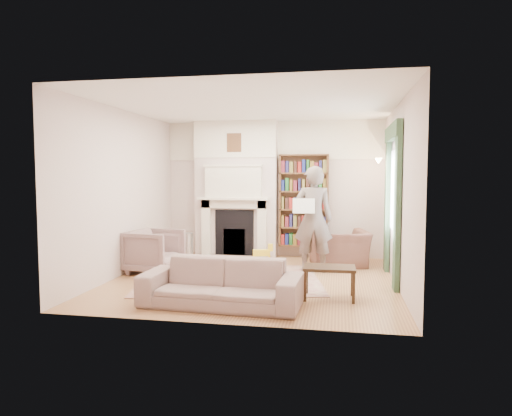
% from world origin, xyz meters
% --- Properties ---
extents(floor, '(4.50, 4.50, 0.00)m').
position_xyz_m(floor, '(0.00, 0.00, 0.00)').
color(floor, '#8F5B39').
rests_on(floor, ground).
extents(ceiling, '(4.50, 4.50, 0.00)m').
position_xyz_m(ceiling, '(0.00, 0.00, 2.80)').
color(ceiling, white).
rests_on(ceiling, wall_back).
extents(wall_back, '(4.50, 0.00, 4.50)m').
position_xyz_m(wall_back, '(0.00, 2.25, 1.40)').
color(wall_back, beige).
rests_on(wall_back, floor).
extents(wall_front, '(4.50, 0.00, 4.50)m').
position_xyz_m(wall_front, '(0.00, -2.25, 1.40)').
color(wall_front, beige).
rests_on(wall_front, floor).
extents(wall_left, '(0.00, 4.50, 4.50)m').
position_xyz_m(wall_left, '(-2.25, 0.00, 1.40)').
color(wall_left, beige).
rests_on(wall_left, floor).
extents(wall_right, '(0.00, 4.50, 4.50)m').
position_xyz_m(wall_right, '(2.25, 0.00, 1.40)').
color(wall_right, beige).
rests_on(wall_right, floor).
extents(fireplace, '(1.70, 0.58, 2.80)m').
position_xyz_m(fireplace, '(-0.75, 2.05, 1.39)').
color(fireplace, beige).
rests_on(fireplace, floor).
extents(bookcase, '(1.00, 0.24, 1.85)m').
position_xyz_m(bookcase, '(0.65, 2.12, 1.18)').
color(bookcase, brown).
rests_on(bookcase, floor).
extents(window, '(0.02, 0.90, 1.30)m').
position_xyz_m(window, '(2.23, 0.40, 1.45)').
color(window, silver).
rests_on(window, wall_right).
extents(curtain_left, '(0.07, 0.32, 2.40)m').
position_xyz_m(curtain_left, '(2.20, -0.30, 1.20)').
color(curtain_left, '#304B33').
rests_on(curtain_left, floor).
extents(curtain_right, '(0.07, 0.32, 2.40)m').
position_xyz_m(curtain_right, '(2.20, 1.10, 1.20)').
color(curtain_right, '#304B33').
rests_on(curtain_right, floor).
extents(pelmet, '(0.09, 1.70, 0.24)m').
position_xyz_m(pelmet, '(2.19, 0.40, 2.38)').
color(pelmet, '#304B33').
rests_on(pelmet, wall_right).
extents(wall_sconce, '(0.20, 0.24, 0.24)m').
position_xyz_m(wall_sconce, '(2.03, 1.50, 1.90)').
color(wall_sconce, gold).
rests_on(wall_sconce, wall_right).
extents(rug, '(3.23, 2.72, 0.01)m').
position_xyz_m(rug, '(-0.36, -0.11, 0.01)').
color(rug, beige).
rests_on(rug, floor).
extents(armchair_reading, '(1.19, 1.10, 0.66)m').
position_xyz_m(armchair_reading, '(1.37, 1.37, 0.33)').
color(armchair_reading, '#53342C').
rests_on(armchair_reading, floor).
extents(armchair_left, '(0.94, 0.92, 0.76)m').
position_xyz_m(armchair_left, '(-1.78, 0.19, 0.38)').
color(armchair_left, gray).
rests_on(armchair_left, floor).
extents(sofa, '(2.11, 0.91, 0.60)m').
position_xyz_m(sofa, '(-0.13, -1.55, 0.30)').
color(sofa, gray).
rests_on(sofa, floor).
extents(man_reading, '(0.72, 0.51, 1.85)m').
position_xyz_m(man_reading, '(0.92, 0.77, 0.93)').
color(man_reading, '#63564F').
rests_on(man_reading, floor).
extents(newspaper, '(0.39, 0.15, 0.25)m').
position_xyz_m(newspaper, '(0.77, 0.57, 1.17)').
color(newspaper, silver).
rests_on(newspaper, man_reading).
extents(coffee_table, '(0.71, 0.46, 0.45)m').
position_xyz_m(coffee_table, '(1.24, -0.94, 0.23)').
color(coffee_table, '#311E11').
rests_on(coffee_table, floor).
extents(paraffin_heater, '(0.25, 0.25, 0.55)m').
position_xyz_m(paraffin_heater, '(-1.60, 1.37, 0.28)').
color(paraffin_heater, '#B3B7BB').
rests_on(paraffin_heater, floor).
extents(rocking_horse, '(0.52, 0.31, 0.43)m').
position_xyz_m(rocking_horse, '(-0.04, 1.03, 0.21)').
color(rocking_horse, yellow).
rests_on(rocking_horse, rug).
extents(board_game, '(0.43, 0.43, 0.03)m').
position_xyz_m(board_game, '(-0.63, -0.48, 0.03)').
color(board_game, gold).
rests_on(board_game, rug).
extents(game_box_lid, '(0.33, 0.27, 0.05)m').
position_xyz_m(game_box_lid, '(-0.93, 0.22, 0.04)').
color(game_box_lid, red).
rests_on(game_box_lid, rug).
extents(comic_annuals, '(0.55, 0.42, 0.02)m').
position_xyz_m(comic_annuals, '(0.18, -0.53, 0.02)').
color(comic_annuals, red).
rests_on(comic_annuals, rug).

